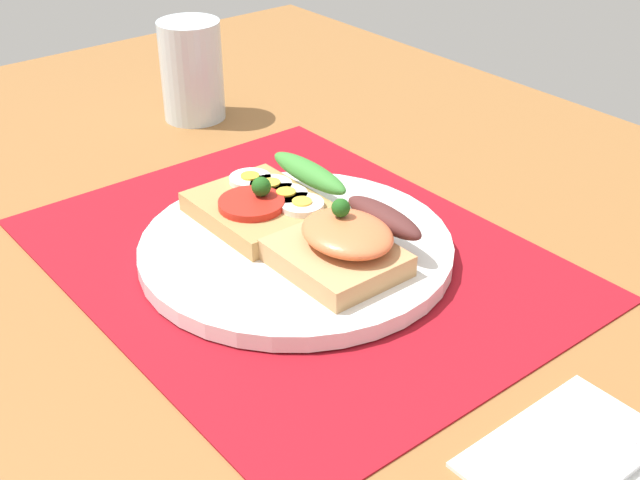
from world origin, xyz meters
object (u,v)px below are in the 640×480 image
at_px(sandwich_egg_tomato, 271,200).
at_px(sandwich_salmon, 349,242).
at_px(plate, 296,248).
at_px(fork, 616,477).
at_px(drinking_glass, 192,71).

bearing_deg(sandwich_egg_tomato, sandwich_salmon, 0.41).
xyz_separation_m(plate, sandwich_egg_tomato, (-0.05, 0.01, 0.02)).
bearing_deg(sandwich_egg_tomato, fork, -3.24).
distance_m(sandwich_salmon, fork, 0.25).
height_order(plate, sandwich_salmon, sandwich_salmon).
relative_size(plate, drinking_glass, 2.33).
bearing_deg(sandwich_egg_tomato, plate, -13.19).
bearing_deg(plate, fork, -1.59).
distance_m(fork, drinking_glass, 0.61).
bearing_deg(fork, sandwich_salmon, 175.33).
xyz_separation_m(sandwich_egg_tomato, sandwich_salmon, (0.10, 0.00, 0.00)).
bearing_deg(sandwich_salmon, drinking_glass, 167.11).
height_order(plate, fork, plate).
relative_size(sandwich_egg_tomato, sandwich_salmon, 1.15).
bearing_deg(sandwich_salmon, fork, -4.67).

